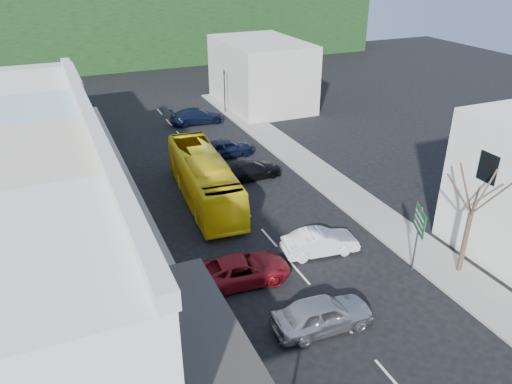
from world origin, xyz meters
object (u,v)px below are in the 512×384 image
at_px(car_white, 320,243).
at_px(traffic_signal, 225,92).
at_px(direction_sign, 417,240).
at_px(pedestrian_left, 159,255).
at_px(bus, 204,179).
at_px(street_tree, 471,214).
at_px(car_silver, 322,316).
at_px(car_red, 241,270).

distance_m(car_white, traffic_signal, 27.80).
distance_m(direction_sign, traffic_signal, 30.89).
bearing_deg(pedestrian_left, bus, -44.37).
bearing_deg(street_tree, direction_sign, 151.93).
relative_size(direction_sign, traffic_signal, 0.84).
height_order(car_white, direction_sign, direction_sign).
xyz_separation_m(car_white, direction_sign, (3.81, -3.47, 1.22)).
relative_size(car_silver, car_white, 1.00).
distance_m(car_silver, street_tree, 9.60).
bearing_deg(pedestrian_left, car_silver, -152.04).
distance_m(bus, car_silver, 14.68).
bearing_deg(car_red, direction_sign, -103.14).
height_order(car_silver, traffic_signal, traffic_signal).
height_order(car_red, street_tree, street_tree).
bearing_deg(street_tree, car_silver, -174.41).
bearing_deg(car_red, car_silver, -152.65).
relative_size(street_tree, traffic_signal, 1.58).
xyz_separation_m(car_white, traffic_signal, (4.30, 27.42, 1.60)).
bearing_deg(pedestrian_left, car_red, -135.92).
distance_m(bus, direction_sign, 14.79).
bearing_deg(direction_sign, car_red, -172.21).
bearing_deg(bus, car_silver, -82.26).
bearing_deg(car_white, pedestrian_left, 84.31).
height_order(car_white, traffic_signal, traffic_signal).
bearing_deg(bus, pedestrian_left, -120.40).
xyz_separation_m(car_red, pedestrian_left, (-3.71, 2.72, 0.30)).
relative_size(direction_sign, street_tree, 0.53).
distance_m(street_tree, traffic_signal, 32.13).
relative_size(bus, pedestrian_left, 6.82).
relative_size(car_white, traffic_signal, 0.96).
xyz_separation_m(car_silver, traffic_signal, (7.39, 32.95, 1.60)).
relative_size(car_white, direction_sign, 1.14).
bearing_deg(street_tree, traffic_signal, 93.06).
relative_size(car_white, street_tree, 0.61).
xyz_separation_m(street_tree, traffic_signal, (-1.71, 32.06, -1.32)).
bearing_deg(traffic_signal, pedestrian_left, 66.46).
xyz_separation_m(pedestrian_left, street_tree, (14.90, -6.63, 2.62)).
xyz_separation_m(direction_sign, street_tree, (2.20, -1.17, 1.69)).
distance_m(car_red, pedestrian_left, 4.61).
relative_size(car_red, street_tree, 0.64).
distance_m(bus, pedestrian_left, 8.66).
xyz_separation_m(car_white, street_tree, (6.01, -4.64, 2.92)).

